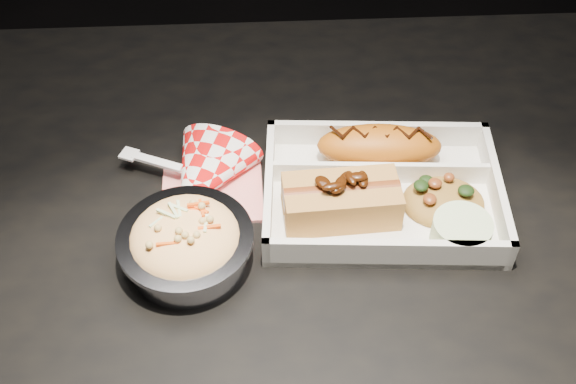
% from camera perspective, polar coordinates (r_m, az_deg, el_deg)
% --- Properties ---
extents(dining_table, '(1.20, 0.80, 0.75)m').
position_cam_1_polar(dining_table, '(0.82, 1.62, -7.84)').
color(dining_table, black).
rests_on(dining_table, ground).
extents(food_tray, '(0.26, 0.20, 0.04)m').
position_cam_1_polar(food_tray, '(0.78, 7.37, -0.20)').
color(food_tray, silver).
rests_on(food_tray, dining_table).
extents(fried_pastry, '(0.14, 0.06, 0.05)m').
position_cam_1_polar(fried_pastry, '(0.81, 7.22, 3.62)').
color(fried_pastry, '#BE6013').
rests_on(fried_pastry, food_tray).
extents(hotdog, '(0.12, 0.06, 0.06)m').
position_cam_1_polar(hotdog, '(0.75, 4.25, -0.49)').
color(hotdog, '#BA823F').
rests_on(hotdog, food_tray).
extents(fried_rice_mound, '(0.09, 0.08, 0.03)m').
position_cam_1_polar(fried_rice_mound, '(0.78, 12.28, -0.24)').
color(fried_rice_mound, '#AB7931').
rests_on(fried_rice_mound, food_tray).
extents(cupcake_liner, '(0.06, 0.06, 0.03)m').
position_cam_1_polar(cupcake_liner, '(0.75, 13.51, -3.12)').
color(cupcake_liner, beige).
rests_on(cupcake_liner, food_tray).
extents(foil_coleslaw_cup, '(0.13, 0.13, 0.07)m').
position_cam_1_polar(foil_coleslaw_cup, '(0.72, -8.08, -3.97)').
color(foil_coleslaw_cup, silver).
rests_on(foil_coleslaw_cup, dining_table).
extents(napkin_fork, '(0.16, 0.14, 0.10)m').
position_cam_1_polar(napkin_fork, '(0.79, -6.77, 1.17)').
color(napkin_fork, red).
rests_on(napkin_fork, dining_table).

